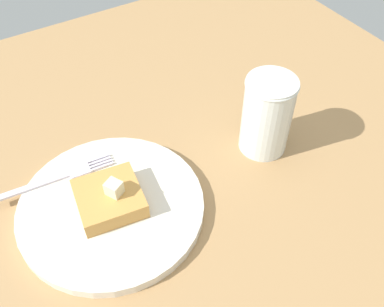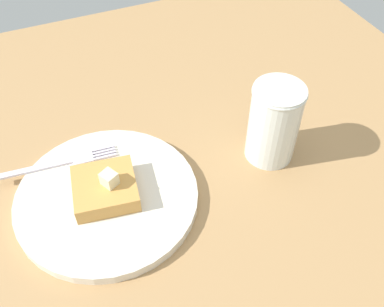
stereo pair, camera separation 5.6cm
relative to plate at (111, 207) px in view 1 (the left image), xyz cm
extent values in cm
cube|color=#A87F50|center=(-6.93, -5.96, -1.92)|extent=(109.41, 109.41, 2.19)
cylinder|color=silver|center=(0.00, 0.00, -0.11)|extent=(23.75, 23.75, 1.43)
torus|color=brown|center=(0.00, 0.00, 0.20)|extent=(23.75, 23.75, 0.80)
cube|color=#CE9246|center=(0.00, 0.00, 1.78)|extent=(8.84, 8.94, 2.35)
cube|color=beige|center=(-0.48, -0.71, 3.89)|extent=(2.44, 2.37, 1.87)
cube|color=silver|center=(7.79, 7.75, 0.78)|extent=(1.77, 10.04, 0.36)
cube|color=silver|center=(7.24, 1.37, 0.78)|extent=(2.44, 2.98, 0.36)
cube|color=silver|center=(7.80, -1.69, 0.78)|extent=(0.60, 3.22, 0.36)
cube|color=silver|center=(7.25, -1.64, 0.78)|extent=(0.60, 3.22, 0.36)
cube|color=silver|center=(6.70, -1.59, 0.78)|extent=(0.60, 3.22, 0.36)
cube|color=silver|center=(6.15, -1.55, 0.78)|extent=(0.60, 3.22, 0.36)
cylinder|color=#54260E|center=(-0.77, -23.78, 3.27)|extent=(6.36, 6.36, 8.20)
cylinder|color=silver|center=(-0.77, -23.78, 5.06)|extent=(6.91, 6.91, 11.77)
torus|color=silver|center=(-0.77, -23.78, 10.49)|extent=(7.14, 7.14, 0.50)
camera|label=1|loc=(-32.73, 7.91, 44.87)|focal=40.00mm
camera|label=2|loc=(-35.29, 2.93, 44.87)|focal=40.00mm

